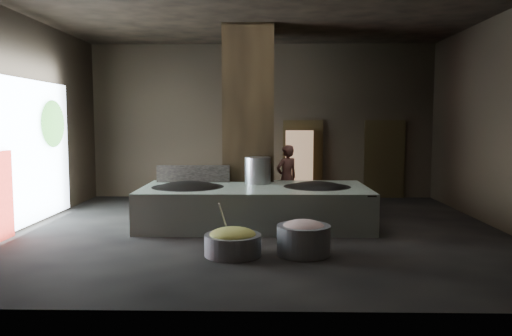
{
  "coord_description": "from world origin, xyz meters",
  "views": [
    {
      "loc": [
        0.14,
        -10.26,
        2.27
      ],
      "look_at": [
        -0.1,
        0.48,
        1.25
      ],
      "focal_mm": 35.0,
      "sensor_mm": 36.0,
      "label": 1
    }
  ],
  "objects_px": {
    "wok_left": "(188,191)",
    "veg_basin": "(233,245)",
    "hearth_platform": "(255,206)",
    "meat_basin": "(304,240)",
    "wok_right": "(317,191)",
    "cook": "(287,178)",
    "stock_pot": "(258,171)"
  },
  "relations": [
    {
      "from": "hearth_platform",
      "to": "wok_left",
      "type": "distance_m",
      "value": 1.49
    },
    {
      "from": "wok_right",
      "to": "veg_basin",
      "type": "bearing_deg",
      "value": -123.71
    },
    {
      "from": "stock_pot",
      "to": "meat_basin",
      "type": "height_order",
      "value": "stock_pot"
    },
    {
      "from": "cook",
      "to": "meat_basin",
      "type": "distance_m",
      "value": 4.25
    },
    {
      "from": "cook",
      "to": "meat_basin",
      "type": "relative_size",
      "value": 1.82
    },
    {
      "from": "wok_right",
      "to": "veg_basin",
      "type": "height_order",
      "value": "wok_right"
    },
    {
      "from": "hearth_platform",
      "to": "meat_basin",
      "type": "bearing_deg",
      "value": -70.02
    },
    {
      "from": "hearth_platform",
      "to": "cook",
      "type": "relative_size",
      "value": 2.93
    },
    {
      "from": "hearth_platform",
      "to": "meat_basin",
      "type": "distance_m",
      "value": 2.53
    },
    {
      "from": "cook",
      "to": "hearth_platform",
      "type": "bearing_deg",
      "value": 34.86
    },
    {
      "from": "stock_pot",
      "to": "veg_basin",
      "type": "distance_m",
      "value": 3.16
    },
    {
      "from": "wok_right",
      "to": "meat_basin",
      "type": "distance_m",
      "value": 2.51
    },
    {
      "from": "wok_left",
      "to": "hearth_platform",
      "type": "bearing_deg",
      "value": 1.97
    },
    {
      "from": "wok_left",
      "to": "wok_right",
      "type": "relative_size",
      "value": 1.07
    },
    {
      "from": "wok_left",
      "to": "veg_basin",
      "type": "height_order",
      "value": "wok_left"
    },
    {
      "from": "veg_basin",
      "to": "wok_right",
      "type": "bearing_deg",
      "value": 56.29
    },
    {
      "from": "hearth_platform",
      "to": "wok_right",
      "type": "xyz_separation_m",
      "value": [
        1.35,
        0.05,
        0.33
      ]
    },
    {
      "from": "wok_right",
      "to": "cook",
      "type": "height_order",
      "value": "cook"
    },
    {
      "from": "cook",
      "to": "veg_basin",
      "type": "bearing_deg",
      "value": 43.29
    },
    {
      "from": "hearth_platform",
      "to": "veg_basin",
      "type": "distance_m",
      "value": 2.48
    },
    {
      "from": "cook",
      "to": "veg_basin",
      "type": "relative_size",
      "value": 1.73
    },
    {
      "from": "wok_right",
      "to": "meat_basin",
      "type": "bearing_deg",
      "value": -100.88
    },
    {
      "from": "wok_right",
      "to": "stock_pot",
      "type": "distance_m",
      "value": 1.44
    },
    {
      "from": "stock_pot",
      "to": "veg_basin",
      "type": "xyz_separation_m",
      "value": [
        -0.37,
        -3.0,
        -0.95
      ]
    },
    {
      "from": "wok_left",
      "to": "stock_pot",
      "type": "distance_m",
      "value": 1.66
    },
    {
      "from": "stock_pot",
      "to": "cook",
      "type": "height_order",
      "value": "cook"
    },
    {
      "from": "stock_pot",
      "to": "cook",
      "type": "relative_size",
      "value": 0.38
    },
    {
      "from": "stock_pot",
      "to": "veg_basin",
      "type": "bearing_deg",
      "value": -96.96
    },
    {
      "from": "wok_right",
      "to": "cook",
      "type": "relative_size",
      "value": 0.86
    },
    {
      "from": "wok_left",
      "to": "meat_basin",
      "type": "xyz_separation_m",
      "value": [
        2.34,
        -2.32,
        -0.5
      ]
    },
    {
      "from": "hearth_platform",
      "to": "veg_basin",
      "type": "height_order",
      "value": "hearth_platform"
    },
    {
      "from": "wok_right",
      "to": "cook",
      "type": "xyz_separation_m",
      "value": [
        -0.59,
        1.79,
        0.08
      ]
    }
  ]
}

